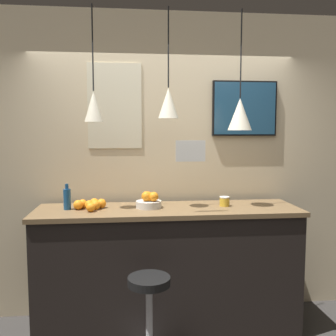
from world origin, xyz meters
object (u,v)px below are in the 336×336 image
object	(u,v)px
fruit_bowl	(149,201)
mounted_tv	(245,109)
bar_stool	(149,313)
juice_bottle	(67,199)
spread_jar	(225,201)

from	to	relation	value
fruit_bowl	mounted_tv	xyz separation A→B (m)	(0.95, 0.35, 0.82)
bar_stool	juice_bottle	xyz separation A→B (m)	(-0.66, 0.61, 0.75)
spread_jar	fruit_bowl	bearing A→B (deg)	-179.72
bar_stool	fruit_bowl	size ratio (longest dim) A/B	3.28
bar_stool	spread_jar	world-z (taller)	spread_jar
bar_stool	spread_jar	xyz separation A→B (m)	(0.71, 0.61, 0.70)
bar_stool	mounted_tv	distance (m)	2.06
bar_stool	spread_jar	size ratio (longest dim) A/B	8.17
bar_stool	mounted_tv	xyz separation A→B (m)	(0.98, 0.95, 1.54)
fruit_bowl	spread_jar	world-z (taller)	fruit_bowl
fruit_bowl	mounted_tv	size ratio (longest dim) A/B	0.35
fruit_bowl	juice_bottle	xyz separation A→B (m)	(-0.70, 0.00, 0.03)
spread_jar	juice_bottle	bearing A→B (deg)	-180.00
spread_jar	mounted_tv	bearing A→B (deg)	51.38
fruit_bowl	spread_jar	size ratio (longest dim) A/B	2.49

